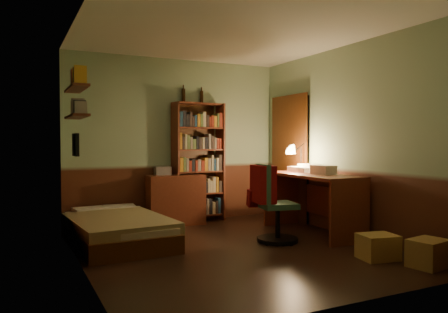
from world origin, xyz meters
name	(u,v)px	position (x,y,z in m)	size (l,w,h in m)	color
floor	(233,249)	(0.00, 0.00, -0.01)	(3.50, 4.00, 0.02)	black
ceiling	(233,30)	(0.00, 0.00, 2.61)	(3.50, 4.00, 0.02)	silver
wall_back	(176,141)	(0.00, 2.01, 1.30)	(3.50, 0.02, 2.60)	#8DAA84
wall_left	(79,140)	(-1.76, 0.00, 1.30)	(0.02, 4.00, 2.60)	#8DAA84
wall_right	(347,141)	(1.76, 0.00, 1.30)	(0.02, 4.00, 2.60)	#8DAA84
wall_front	(351,140)	(0.00, -2.01, 1.30)	(3.50, 0.02, 2.60)	#8DAA84
doorway	(290,159)	(1.72, 1.30, 1.00)	(0.06, 0.90, 2.00)	black
door_trim	(289,159)	(1.69, 1.30, 1.00)	(0.02, 0.98, 2.08)	#3E1E09
bed	(116,219)	(-1.19, 0.97, 0.29)	(1.04, 1.95, 0.58)	olive
dresser	(175,200)	(-0.10, 1.76, 0.38)	(0.86, 0.43, 0.77)	#5A2516
mini_stereo	(163,171)	(-0.27, 1.89, 0.83)	(0.24, 0.19, 0.13)	#B2B2B7
bookshelf	(198,162)	(0.32, 1.85, 0.95)	(0.82, 0.25, 1.90)	#5A2516
bottle_left	(183,96)	(0.11, 1.96, 2.02)	(0.06, 0.06, 0.23)	black
bottle_right	(202,97)	(0.42, 1.96, 2.01)	(0.06, 0.06, 0.21)	black
desk	(312,204)	(1.38, 0.28, 0.42)	(0.65, 1.56, 0.84)	#5A2516
paper_stack	(309,168)	(1.62, 0.67, 0.89)	(0.21, 0.29, 0.11)	silver
desk_lamp	(301,149)	(1.60, 0.84, 1.17)	(0.20, 0.20, 0.66)	black
office_chair	(278,201)	(0.67, 0.06, 0.52)	(0.52, 0.46, 1.05)	#366148
red_jacket	(259,142)	(0.48, 0.21, 1.28)	(0.22, 0.40, 0.47)	maroon
wall_shelf_lower	(77,117)	(-1.64, 1.10, 1.60)	(0.20, 0.90, 0.03)	#5A2516
wall_shelf_upper	(76,88)	(-1.64, 1.10, 1.95)	(0.20, 0.90, 0.03)	#5A2516
framed_picture	(76,145)	(-1.72, 0.60, 1.25)	(0.04, 0.32, 0.26)	black
cardboard_box_a	(428,253)	(1.45, -1.57, 0.14)	(0.38, 0.30, 0.28)	#A27F41
cardboard_box_b	(378,247)	(1.21, -1.12, 0.14)	(0.38, 0.32, 0.27)	#A27F41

